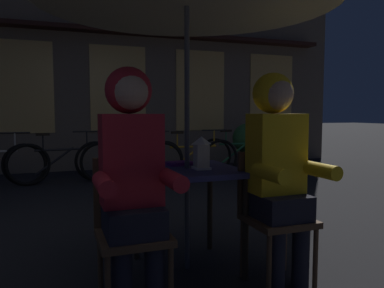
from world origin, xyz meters
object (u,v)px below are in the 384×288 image
Objects in this scene: lantern at (201,152)px; potted_plant at (247,142)px; person_left_hooded at (132,164)px; cafe_table at (187,182)px; bicycle_fourth at (132,161)px; bicycle_third at (62,162)px; person_right_hooded at (278,157)px; bicycle_fifth at (193,158)px; book at (179,163)px; bicycle_furthest at (240,154)px; chair_left at (131,223)px; chair_right at (272,209)px.

lantern reaches higher than potted_plant.
person_left_hooded reaches higher than lantern.
bicycle_fourth is (0.30, 3.56, -0.29)m from cafe_table.
potted_plant reaches higher than cafe_table.
potted_plant is (3.52, 0.32, 0.20)m from bicycle_third.
cafe_table is 0.45× the size of bicycle_fourth.
person_left_hooded and person_right_hooded have the same top height.
person_left_hooded is at bearing -114.81° from bicycle_fifth.
book is (-0.30, -3.38, 0.41)m from bicycle_fourth.
potted_plant is (3.22, 4.57, -0.30)m from person_left_hooded.
person_left_hooded is 5.17m from bicycle_furthest.
person_right_hooded is 0.83× the size of bicycle_third.
person_left_hooded is (-0.48, -0.43, 0.21)m from cafe_table.
bicycle_third is at bearing 94.00° from chair_left.
cafe_table is 4.97m from potted_plant.
person_left_hooded is (-0.00, -0.06, 0.36)m from chair_left.
potted_plant is at bearing 56.50° from cafe_table.
cafe_table is 3.59m from bicycle_fourth.
person_left_hooded is at bearing -136.09° from book.
chair_right is 0.52× the size of bicycle_fifth.
bicycle_fourth is (-0.18, 3.93, -0.14)m from chair_right.
potted_plant reaches higher than bicycle_furthest.
chair_right is at bearing 90.00° from person_right_hooded.
person_right_hooded is (0.00, -0.06, 0.36)m from chair_right.
potted_plant is at bearing 63.37° from chair_right.
book is at bearing -112.00° from bicycle_fifth.
potted_plant is at bearing 63.66° from person_right_hooded.
chair_left reaches higher than bicycle_furthest.
bicycle_fifth is at bearing 64.87° from chair_left.
person_left_hooded is at bearing -101.06° from bicycle_fourth.
person_right_hooded is at bearing -87.41° from bicycle_fourth.
lantern is 0.62m from chair_right.
chair_left is 0.52× the size of bicycle_third.
person_left_hooded is 4.29m from bicycle_third.
potted_plant reaches higher than chair_left.
bicycle_fourth is 0.98× the size of bicycle_fifth.
lantern reaches higher than chair_right.
book is at bearing 51.70° from person_left_hooded.
bicycle_fourth is at bearing -13.65° from bicycle_third.
bicycle_fourth and bicycle_furthest have the same top height.
bicycle_fourth is (-0.18, 3.99, -0.50)m from person_right_hooded.
cafe_table is at bearing 138.43° from person_right_hooded.
book is (-1.37, -3.39, 0.41)m from bicycle_fifth.
book reaches higher than cafe_table.
person_right_hooded is 1.52× the size of potted_plant.
person_right_hooded is 5.11m from potted_plant.
lantern reaches higher than chair_left.
chair_right is 0.62× the size of person_right_hooded.
bicycle_fifth is at bearing 69.04° from cafe_table.
person_right_hooded reaches higher than bicycle_third.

